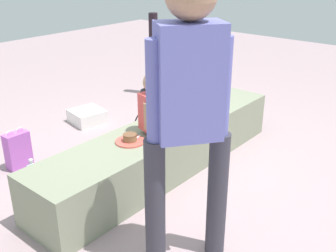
{
  "coord_description": "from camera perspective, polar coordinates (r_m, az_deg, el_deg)",
  "views": [
    {
      "loc": [
        -2.26,
        -1.94,
        1.68
      ],
      "look_at": [
        -0.42,
        -0.4,
        0.65
      ],
      "focal_mm": 43.1,
      "sensor_mm": 36.0,
      "label": 1
    }
  ],
  "objects": [
    {
      "name": "party_cup_red",
      "position": [
        4.38,
        -3.27,
        1.4
      ],
      "size": [
        0.09,
        0.09,
        0.11
      ],
      "primitive_type": "cylinder",
      "color": "red",
      "rests_on": "ground_plane"
    },
    {
      "name": "concrete_ledge",
      "position": [
        3.33,
        -0.5,
        -3.17
      ],
      "size": [
        2.46,
        0.51,
        0.4
      ],
      "primitive_type": "cube",
      "color": "gray",
      "rests_on": "ground_plane"
    },
    {
      "name": "child_seated",
      "position": [
        3.05,
        -1.66,
        2.73
      ],
      "size": [
        0.29,
        0.34,
        0.48
      ],
      "color": "#251957",
      "rests_on": "concrete_ledge"
    },
    {
      "name": "gift_bag",
      "position": [
        3.61,
        -20.46,
        -3.21
      ],
      "size": [
        0.2,
        0.11,
        0.35
      ],
      "color": "#B259BF",
      "rests_on": "ground_plane"
    },
    {
      "name": "cake_plate",
      "position": [
        2.98,
        -5.39,
        -1.91
      ],
      "size": [
        0.22,
        0.22,
        0.07
      ],
      "color": "#E0594C",
      "rests_on": "concrete_ledge"
    },
    {
      "name": "handbag_black_leather",
      "position": [
        3.83,
        -3.65,
        -0.87
      ],
      "size": [
        0.27,
        0.12,
        0.33
      ],
      "color": "black",
      "rests_on": "ground_plane"
    },
    {
      "name": "railing_post",
      "position": [
        5.16,
        -2.04,
        8.56
      ],
      "size": [
        0.36,
        0.36,
        1.02
      ],
      "color": "black",
      "rests_on": "ground_plane"
    },
    {
      "name": "ground_plane",
      "position": [
        3.42,
        -0.49,
        -6.15
      ],
      "size": [
        12.0,
        12.0,
        0.0
      ],
      "primitive_type": "plane",
      "color": "#A78D93"
    },
    {
      "name": "water_bottle_near_gift",
      "position": [
        3.31,
        -18.57,
        -6.46
      ],
      "size": [
        0.07,
        0.07,
        0.24
      ],
      "color": "silver",
      "rests_on": "ground_plane"
    },
    {
      "name": "adult_standing",
      "position": [
        2.06,
        2.95,
        3.51
      ],
      "size": [
        0.41,
        0.36,
        1.63
      ],
      "color": "#35343F",
      "rests_on": "ground_plane"
    },
    {
      "name": "cake_box_white",
      "position": [
        4.41,
        -11.34,
        1.36
      ],
      "size": [
        0.38,
        0.38,
        0.14
      ],
      "primitive_type": "cube",
      "rotation": [
        0.0,
        0.0,
        -0.18
      ],
      "color": "white",
      "rests_on": "ground_plane"
    }
  ]
}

